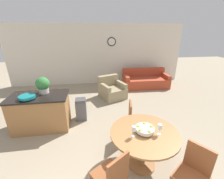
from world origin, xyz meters
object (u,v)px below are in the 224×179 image
object	(u,v)px
dining_chair_near_right	(194,172)
couch	(145,80)
wine_glass_right	(160,127)
dining_chair_near_left	(112,175)
dining_chair_far_side	(135,118)
armchair	(112,90)
fruit_bowl	(145,129)
dining_table	(144,140)
potted_plant	(43,85)
wine_glass_left	(134,129)
trash_bin	(81,109)
kitchen_island	(41,112)
teal_bowl	(27,97)

from	to	relation	value
dining_chair_near_right	couch	size ratio (longest dim) A/B	0.45
wine_glass_right	dining_chair_near_left	bearing A→B (deg)	-153.35
dining_chair_far_side	couch	xyz separation A→B (m)	(1.49, 3.32, -0.23)
dining_chair_near_left	armchair	world-z (taller)	dining_chair_near_left
fruit_bowl	armchair	world-z (taller)	fruit_bowl
dining_table	fruit_bowl	bearing A→B (deg)	177.76
potted_plant	dining_table	bearing A→B (deg)	-39.52
armchair	dining_table	bearing A→B (deg)	-109.26
wine_glass_left	dining_chair_near_left	bearing A→B (deg)	-133.67
dining_chair_far_side	wine_glass_left	xyz separation A→B (m)	(-0.31, -0.92, 0.41)
dining_chair_far_side	trash_bin	distance (m)	1.62
dining_chair_near_left	couch	bearing A→B (deg)	30.52
fruit_bowl	couch	size ratio (longest dim) A/B	0.16
dining_chair_near_right	wine_glass_left	size ratio (longest dim) A/B	4.52
dining_chair_far_side	armchair	xyz separation A→B (m)	(-0.19, 2.37, -0.23)
dining_chair_near_left	armchair	size ratio (longest dim) A/B	0.80
kitchen_island	wine_glass_right	bearing A→B (deg)	-34.40
dining_chair_near_right	dining_chair_far_side	bearing A→B (deg)	-17.50
fruit_bowl	kitchen_island	size ratio (longest dim) A/B	0.23
dining_chair_near_right	wine_glass_left	world-z (taller)	wine_glass_left
potted_plant	dining_chair_near_left	bearing A→B (deg)	-57.50
kitchen_island	armchair	size ratio (longest dim) A/B	1.26
armchair	dining_chair_near_right	bearing A→B (deg)	-101.80
wine_glass_left	armchair	distance (m)	3.35
dining_chair_near_right	wine_glass_right	distance (m)	0.76
dining_table	wine_glass_left	world-z (taller)	wine_glass_left
wine_glass_left	potted_plant	xyz separation A→B (m)	(-1.86, 1.80, 0.23)
dining_table	dining_chair_far_side	xyz separation A→B (m)	(0.09, 0.83, -0.09)
teal_bowl	kitchen_island	bearing A→B (deg)	41.48
dining_chair_far_side	fruit_bowl	distance (m)	0.90
fruit_bowl	armchair	xyz separation A→B (m)	(-0.10, 3.21, -0.55)
kitchen_island	potted_plant	distance (m)	0.70
wine_glass_right	kitchen_island	distance (m)	2.95
fruit_bowl	dining_chair_far_side	bearing A→B (deg)	83.99
dining_table	teal_bowl	distance (m)	2.78
wine_glass_left	wine_glass_right	size ratio (longest dim) A/B	1.00
teal_bowl	dining_chair_far_side	bearing A→B (deg)	-12.80
dining_chair_near_left	wine_glass_left	world-z (taller)	wine_glass_left
fruit_bowl	dining_table	bearing A→B (deg)	-2.24
teal_bowl	armchair	world-z (taller)	teal_bowl
wine_glass_left	wine_glass_right	distance (m)	0.44
dining_chair_near_left	teal_bowl	bearing A→B (deg)	97.76
armchair	kitchen_island	bearing A→B (deg)	-162.67
dining_chair_near_left	armchair	xyz separation A→B (m)	(0.55, 3.74, -0.23)
fruit_bowl	armchair	bearing A→B (deg)	91.80
dining_table	wine_glass_right	bearing A→B (deg)	-22.66
dining_table	kitchen_island	size ratio (longest dim) A/B	0.86
fruit_bowl	couch	xyz separation A→B (m)	(1.57, 4.16, -0.55)
dining_chair_far_side	kitchen_island	distance (m)	2.39
armchair	dining_chair_near_left	bearing A→B (deg)	-119.43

